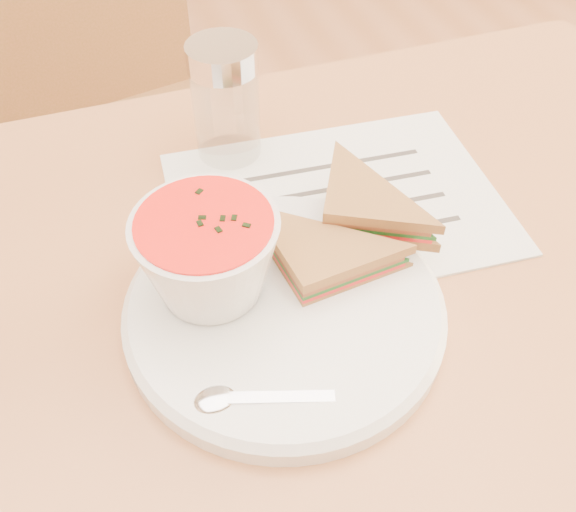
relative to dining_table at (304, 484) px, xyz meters
name	(u,v)px	position (x,y,z in m)	size (l,w,h in m)	color
dining_table	(304,484)	(0.00, 0.00, 0.00)	(1.00, 0.70, 0.75)	#9D5530
chair_far	(123,162)	(-0.12, 0.58, 0.11)	(0.44, 0.44, 0.98)	brown
plate	(284,311)	(-0.03, -0.01, 0.38)	(0.26, 0.26, 0.02)	silver
soup_bowl	(209,259)	(-0.08, 0.02, 0.43)	(0.11, 0.11, 0.08)	silver
sandwich_half_a	(303,300)	(-0.02, -0.02, 0.41)	(0.10, 0.10, 0.03)	#AC6B3C
sandwich_half_b	(322,227)	(0.02, 0.04, 0.42)	(0.10, 0.10, 0.03)	#AC6B3C
spoon	(280,398)	(-0.06, -0.09, 0.40)	(0.16, 0.03, 0.01)	silver
paper_menu	(336,202)	(0.06, 0.10, 0.38)	(0.32, 0.23, 0.00)	white
condiment_shaker	(226,103)	(-0.01, 0.22, 0.44)	(0.07, 0.07, 0.12)	silver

